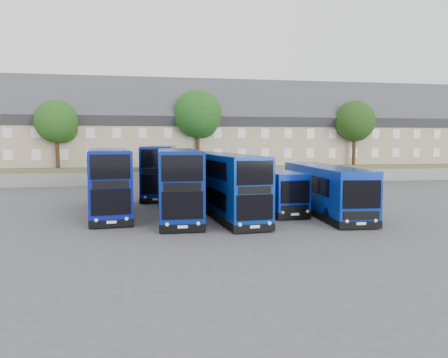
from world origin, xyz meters
TOP-DOWN VIEW (x-y plane):
  - ground at (0.00, 0.00)m, footprint 120.00×120.00m
  - retaining_wall at (0.00, 24.00)m, footprint 70.00×0.40m
  - earth_bank at (0.00, 34.00)m, footprint 80.00×20.00m
  - terrace_row at (6.00, 30.00)m, footprint 66.00×10.40m
  - dd_front_left at (-6.91, 4.32)m, footprint 3.70×11.42m
  - dd_front_mid at (-2.23, 2.22)m, footprint 2.93×11.31m
  - dd_front_right at (1.05, 1.14)m, footprint 3.22×10.62m
  - dd_rear_left at (-2.96, 13.97)m, footprint 3.80×11.71m
  - dd_rear_right at (1.83, 16.68)m, footprint 2.67×9.93m
  - coach_east_a at (4.63, 4.80)m, footprint 3.05×10.97m
  - coach_east_b at (8.02, 1.79)m, footprint 3.31×12.31m
  - tree_west at (-13.85, 25.10)m, footprint 4.80×4.80m
  - tree_mid at (2.15, 25.60)m, footprint 5.76×5.76m
  - tree_east at (22.15, 25.10)m, footprint 5.12×5.12m
  - tree_far at (28.15, 32.10)m, footprint 5.44×5.44m

SIDE VIEW (x-z plane):
  - ground at x=0.00m, z-range 0.00..0.00m
  - retaining_wall at x=0.00m, z-range 0.00..1.50m
  - earth_bank at x=0.00m, z-range 0.00..2.00m
  - coach_east_a at x=4.63m, z-range -0.03..2.93m
  - coach_east_b at x=8.02m, z-range -0.03..3.30m
  - dd_rear_right at x=1.83m, z-range -0.04..3.87m
  - dd_front_right at x=1.05m, z-range -0.04..4.12m
  - dd_front_left at x=-6.91m, z-range -0.04..4.42m
  - dd_front_mid at x=-2.23m, z-range -0.04..4.43m
  - dd_rear_left at x=-2.96m, z-range -0.04..4.54m
  - terrace_row at x=6.00m, z-range 1.00..12.20m
  - tree_west at x=-13.85m, z-range 3.23..10.88m
  - tree_east at x=22.15m, z-range 3.31..11.47m
  - tree_far at x=28.15m, z-range 3.39..12.06m
  - tree_mid at x=2.15m, z-range 3.48..12.66m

